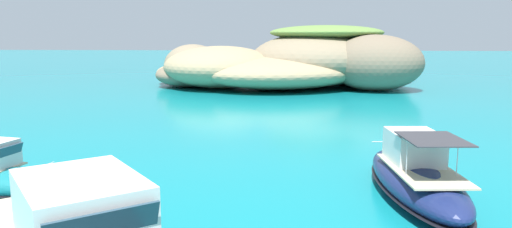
# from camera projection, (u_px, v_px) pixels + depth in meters

# --- Properties ---
(islet_large) EXTENTS (32.74, 30.80, 7.45)m
(islet_large) POSITION_uv_depth(u_px,v_px,m) (318.00, 64.00, 59.20)
(islet_large) COLOR #9E8966
(islet_large) RESTS_ON ground
(islet_small) EXTENTS (18.11, 19.05, 5.14)m
(islet_small) POSITION_uv_depth(u_px,v_px,m) (208.00, 68.00, 58.45)
(islet_small) COLOR #84755B
(islet_small) RESTS_ON ground
(motorboat_navy) EXTENTS (3.24, 8.74, 2.68)m
(motorboat_navy) POSITION_uv_depth(u_px,v_px,m) (416.00, 177.00, 18.17)
(motorboat_navy) COLOR navy
(motorboat_navy) RESTS_ON ground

